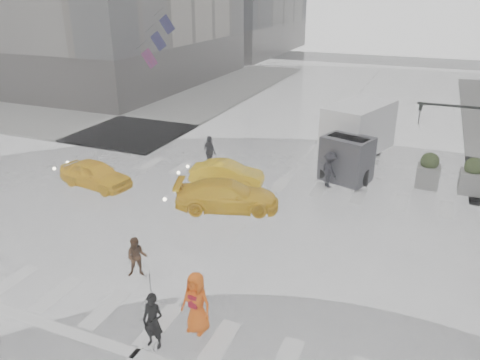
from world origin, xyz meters
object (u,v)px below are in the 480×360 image
at_px(pedestrian_orange, 196,303).
at_px(taxi_mid, 227,174).
at_px(taxi_front, 96,174).
at_px(box_truck, 356,136).
at_px(pedestrian_brown, 137,257).

relative_size(pedestrian_orange, taxi_mid, 0.52).
bearing_deg(taxi_front, box_truck, -47.30).
bearing_deg(pedestrian_orange, box_truck, 89.01).
xyz_separation_m(pedestrian_brown, pedestrian_orange, (3.26, -1.73, 0.23)).
height_order(taxi_front, taxi_mid, taxi_front).
distance_m(taxi_mid, box_truck, 7.70).
bearing_deg(pedestrian_brown, taxi_mid, 65.70).
relative_size(pedestrian_orange, box_truck, 0.30).
distance_m(pedestrian_brown, pedestrian_orange, 3.70).
distance_m(pedestrian_brown, taxi_front, 8.90).
distance_m(pedestrian_orange, box_truck, 15.83).
bearing_deg(taxi_mid, pedestrian_brown, 173.28).
bearing_deg(pedestrian_brown, box_truck, 42.56).
bearing_deg(pedestrian_brown, pedestrian_orange, -55.36).
relative_size(pedestrian_brown, box_truck, 0.23).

